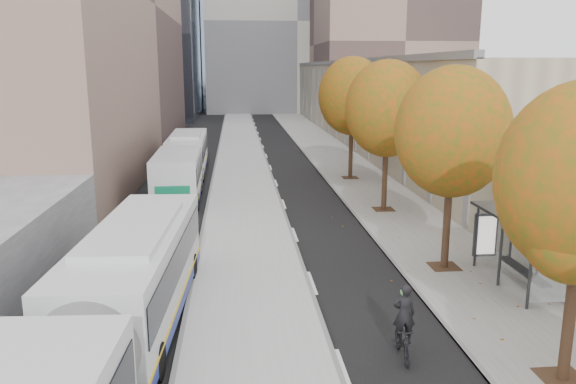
{
  "coord_description": "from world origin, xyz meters",
  "views": [
    {
      "loc": [
        -4.27,
        -6.78,
        7.54
      ],
      "look_at": [
        -2.16,
        15.89,
        2.5
      ],
      "focal_mm": 35.0,
      "sensor_mm": 36.0,
      "label": 1
    }
  ],
  "objects": [
    {
      "name": "sidewalk",
      "position": [
        4.12,
        35.0,
        0.04
      ],
      "size": [
        4.75,
        150.0,
        0.08
      ],
      "primitive_type": "cube",
      "color": "gray",
      "rests_on": "ground"
    },
    {
      "name": "distant_car",
      "position": [
        -7.89,
        44.31,
        0.65
      ],
      "size": [
        2.14,
        4.02,
        1.3
      ],
      "primitive_type": "imported",
      "rotation": [
        0.0,
        0.0,
        0.16
      ],
      "color": "white",
      "rests_on": "ground"
    },
    {
      "name": "building_tan",
      "position": [
        15.5,
        64.0,
        4.0
      ],
      "size": [
        18.0,
        92.0,
        8.0
      ],
      "primitive_type": "cube",
      "color": "gray",
      "rests_on": "ground"
    },
    {
      "name": "tree_c",
      "position": [
        3.6,
        13.0,
        5.25
      ],
      "size": [
        4.2,
        4.2,
        7.28
      ],
      "color": "#332214",
      "rests_on": "sidewalk"
    },
    {
      "name": "bus_platform",
      "position": [
        -3.88,
        35.0,
        0.07
      ],
      "size": [
        4.25,
        150.0,
        0.15
      ],
      "primitive_type": "cube",
      "color": "#A4A4A4",
      "rests_on": "ground"
    },
    {
      "name": "bus_far",
      "position": [
        -7.71,
        30.29,
        1.54
      ],
      "size": [
        2.75,
        16.98,
        2.82
      ],
      "rotation": [
        0.0,
        0.0,
        0.01
      ],
      "color": "silver",
      "rests_on": "ground"
    },
    {
      "name": "cyclist",
      "position": [
        0.01,
        6.49,
        0.78
      ],
      "size": [
        0.62,
        1.65,
        2.09
      ],
      "rotation": [
        0.0,
        0.0,
        -0.05
      ],
      "color": "black",
      "rests_on": "ground"
    },
    {
      "name": "building_far_block",
      "position": [
        6.0,
        96.0,
        15.0
      ],
      "size": [
        30.0,
        18.0,
        30.0
      ],
      "primitive_type": "cube",
      "color": "gray",
      "rests_on": "ground"
    },
    {
      "name": "tree_e",
      "position": [
        3.6,
        31.0,
        5.69
      ],
      "size": [
        4.6,
        4.6,
        7.92
      ],
      "color": "#332214",
      "rests_on": "sidewalk"
    },
    {
      "name": "bus_shelter",
      "position": [
        5.69,
        10.96,
        2.19
      ],
      "size": [
        1.9,
        4.4,
        2.53
      ],
      "color": "#383A3F",
      "rests_on": "sidewalk"
    },
    {
      "name": "tree_d",
      "position": [
        3.6,
        22.0,
        5.47
      ],
      "size": [
        4.4,
        4.4,
        7.6
      ],
      "color": "#332214",
      "rests_on": "sidewalk"
    },
    {
      "name": "bus_near",
      "position": [
        -7.49,
        5.5,
        1.58
      ],
      "size": [
        3.44,
        17.46,
        2.89
      ],
      "rotation": [
        0.0,
        0.0,
        -0.05
      ],
      "color": "silver",
      "rests_on": "ground"
    }
  ]
}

